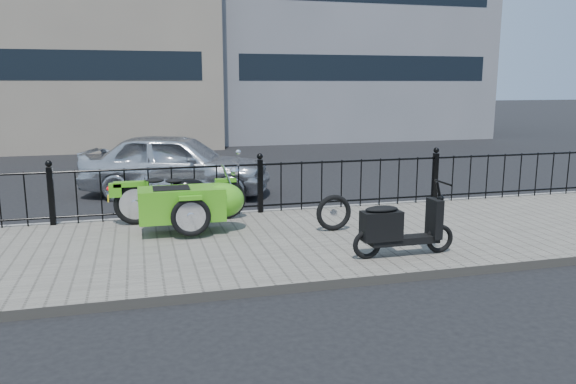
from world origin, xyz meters
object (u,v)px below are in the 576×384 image
object	(u,v)px
motorcycle_sidecar	(192,201)
scooter	(398,228)
spare_tire	(334,213)
sedan_car	(176,164)

from	to	relation	value
motorcycle_sidecar	scooter	bearing A→B (deg)	-39.47
scooter	spare_tire	xyz separation A→B (m)	(-0.38, 1.48, -0.10)
spare_tire	sedan_car	distance (m)	4.66
motorcycle_sidecar	sedan_car	distance (m)	3.53
motorcycle_sidecar	spare_tire	xyz separation A→B (m)	(2.15, -0.60, -0.18)
motorcycle_sidecar	scooter	distance (m)	3.27
motorcycle_sidecar	sedan_car	world-z (taller)	sedan_car
scooter	sedan_car	distance (m)	6.16
sedan_car	spare_tire	bearing A→B (deg)	-133.22
spare_tire	sedan_car	size ratio (longest dim) A/B	0.14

